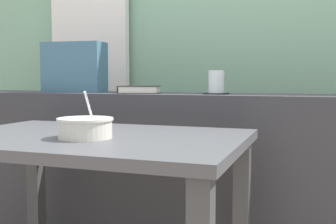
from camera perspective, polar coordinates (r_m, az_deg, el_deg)
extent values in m
cube|color=white|center=(2.93, -10.67, 11.51)|extent=(0.56, 0.06, 2.50)
cube|color=#38383D|center=(2.08, 0.52, -8.81)|extent=(2.80, 0.35, 0.82)
cube|color=#414145|center=(2.08, -17.53, -11.34)|extent=(0.06, 0.06, 0.66)
cube|color=#414145|center=(1.71, 9.98, -14.73)|extent=(0.06, 0.06, 0.66)
cube|color=#4C4C51|center=(1.49, -10.29, -3.76)|extent=(1.05, 0.72, 0.03)
cube|color=black|center=(1.94, 6.60, 2.52)|extent=(0.10, 0.10, 0.00)
cylinder|color=white|center=(1.94, 6.62, 4.13)|extent=(0.07, 0.07, 0.10)
cylinder|color=gold|center=(1.94, 6.62, 3.77)|extent=(0.07, 0.07, 0.07)
cube|color=black|center=(2.05, -3.88, 2.62)|extent=(0.22, 0.17, 0.00)
cube|color=silver|center=(2.05, -3.89, 3.08)|extent=(0.21, 0.17, 0.03)
cube|color=black|center=(2.05, -3.89, 3.54)|extent=(0.22, 0.17, 0.00)
cube|color=black|center=(2.07, -6.51, 3.08)|extent=(0.04, 0.13, 0.04)
cube|color=#426B84|center=(2.26, -12.64, 5.96)|extent=(0.33, 0.17, 0.26)
cylinder|color=silver|center=(1.41, -11.22, -2.16)|extent=(0.18, 0.18, 0.07)
cylinder|color=silver|center=(1.41, -11.24, -0.96)|extent=(0.19, 0.19, 0.01)
cylinder|color=#9E5B33|center=(1.41, -11.22, -2.43)|extent=(0.16, 0.16, 0.05)
cylinder|color=silver|center=(1.43, -10.57, 0.07)|extent=(0.03, 0.11, 0.14)
ellipsoid|color=silver|center=(1.45, -10.15, -1.67)|extent=(0.03, 0.05, 0.01)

